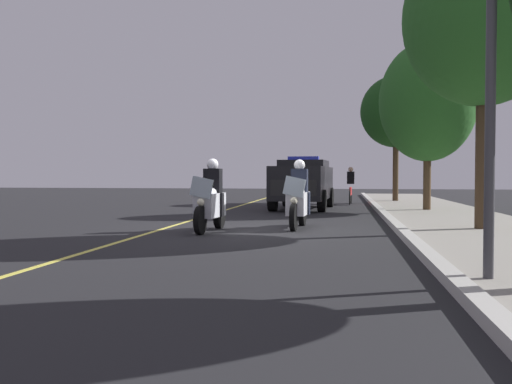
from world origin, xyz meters
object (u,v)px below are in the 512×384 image
tree_far_back (428,102)px  tree_behind_suv (396,112)px  cyclist_background (351,186)px  tree_mid_block (483,18)px  police_motorcycle_lead_left (210,202)px  police_motorcycle_lead_right (298,200)px  traffic_light (492,11)px  police_suv (303,182)px

tree_far_back → tree_behind_suv: bearing=-176.1°
cyclist_background → tree_mid_block: size_ratio=0.26×
tree_far_back → police_motorcycle_lead_left: bearing=-38.4°
police_motorcycle_lead_right → tree_behind_suv: 14.28m
police_motorcycle_lead_left → police_motorcycle_lead_right: (-1.07, 1.99, 0.00)m
tree_mid_block → tree_behind_suv: tree_mid_block is taller
police_motorcycle_lead_right → tree_far_back: 8.33m
tree_far_back → cyclist_background: bearing=-152.6°
cyclist_background → tree_far_back: (5.00, 2.60, 3.07)m
tree_behind_suv → traffic_light: bearing=-2.2°
police_motorcycle_lead_left → tree_far_back: 10.22m
police_motorcycle_lead_right → police_motorcycle_lead_left: bearing=-61.8°
police_suv → cyclist_background: 4.16m
police_motorcycle_lead_right → traffic_light: bearing=22.1°
cyclist_background → police_motorcycle_lead_left: bearing=-15.2°
police_motorcycle_lead_left → police_suv: 9.05m
police_motorcycle_lead_right → cyclist_background: size_ratio=1.22×
police_motorcycle_lead_right → cyclist_background: police_motorcycle_lead_right is taller
traffic_light → tree_far_back: (-13.45, 1.24, 0.67)m
cyclist_background → tree_behind_suv: size_ratio=0.30×
police_motorcycle_lead_left → traffic_light: 7.98m
traffic_light → tree_far_back: bearing=174.7°
police_motorcycle_lead_left → police_motorcycle_lead_right: same height
tree_mid_block → tree_far_back: tree_mid_block is taller
cyclist_background → tree_mid_block: bearing=13.0°
traffic_light → police_motorcycle_lead_left: bearing=-140.6°
cyclist_background → tree_far_back: tree_far_back is taller
traffic_light → tree_far_back: tree_far_back is taller
police_motorcycle_lead_right → tree_far_back: (-6.53, 4.04, 3.21)m
tree_mid_block → police_suv: bearing=-150.7°
police_motorcycle_lead_left → traffic_light: bearing=39.4°
traffic_light → tree_far_back: size_ratio=0.73×
tree_mid_block → tree_far_back: (-7.01, -0.18, -0.98)m
police_motorcycle_lead_right → tree_mid_block: bearing=83.6°
police_motorcycle_lead_right → tree_mid_block: 5.97m
tree_behind_suv → tree_far_back: bearing=3.9°
police_suv → tree_mid_block: 10.27m
cyclist_background → traffic_light: size_ratio=0.41×
police_motorcycle_lead_left → tree_behind_suv: bearing=158.9°
traffic_light → police_suv: bearing=-167.6°
traffic_light → tree_behind_suv: tree_behind_suv is taller
police_motorcycle_lead_right → tree_far_back: bearing=148.2°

